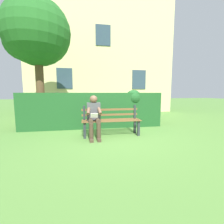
% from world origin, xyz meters
% --- Properties ---
extents(ground, '(60.00, 60.00, 0.00)m').
position_xyz_m(ground, '(0.00, 0.00, 0.00)').
color(ground, '#517F38').
extents(park_bench, '(1.74, 0.49, 0.90)m').
position_xyz_m(park_bench, '(0.00, -0.06, 0.44)').
color(park_bench, '#2D3338').
rests_on(park_bench, ground).
extents(person_seated, '(0.44, 0.73, 1.20)m').
position_xyz_m(person_seated, '(0.52, 0.10, 0.65)').
color(person_seated, '#4C4C51').
rests_on(person_seated, ground).
extents(hedge_backdrop, '(5.06, 0.73, 1.39)m').
position_xyz_m(hedge_backdrop, '(0.43, -1.26, 0.67)').
color(hedge_backdrop, '#1E5123').
rests_on(hedge_backdrop, ground).
extents(tree, '(2.68, 2.56, 4.89)m').
position_xyz_m(tree, '(2.63, -2.38, 3.54)').
color(tree, brown).
rests_on(tree, ground).
extents(building_facade, '(9.24, 3.33, 7.59)m').
position_xyz_m(building_facade, '(-0.45, -6.89, 3.79)').
color(building_facade, beige).
rests_on(building_facade, ground).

